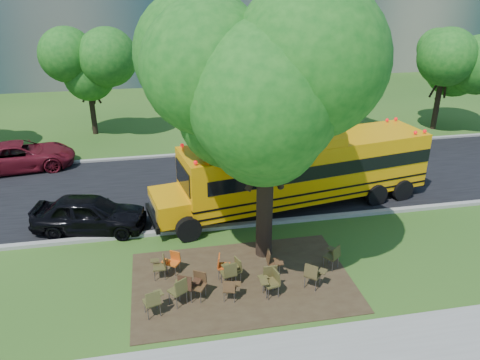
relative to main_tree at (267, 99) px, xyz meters
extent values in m
plane|color=#244B17|center=(-2.04, -0.94, -5.57)|extent=(160.00, 160.00, 0.00)
cube|color=#382819|center=(-1.04, -1.44, -5.55)|extent=(7.00, 4.50, 0.03)
cube|color=black|center=(-2.04, 6.06, -5.55)|extent=(80.00, 8.00, 0.04)
cube|color=gray|center=(-2.04, 2.06, -5.50)|extent=(80.00, 0.25, 0.14)
cube|color=gray|center=(-2.04, 10.16, -5.50)|extent=(80.00, 0.25, 0.14)
cylinder|color=black|center=(-7.04, 15.06, -3.82)|extent=(0.32, 0.32, 3.50)
sphere|color=#145915|center=(-7.04, 15.06, -1.35)|extent=(4.80, 4.80, 4.80)
cylinder|color=black|center=(5.96, 13.06, -3.47)|extent=(0.38, 0.38, 4.20)
sphere|color=#145915|center=(5.96, 13.06, -0.53)|extent=(5.60, 5.60, 5.60)
cylinder|color=black|center=(13.96, 12.06, -3.77)|extent=(0.34, 0.34, 3.60)
sphere|color=#145915|center=(13.96, 12.06, -1.22)|extent=(5.00, 5.00, 5.00)
cylinder|color=black|center=(0.00, 0.00, -3.32)|extent=(0.56, 0.56, 4.50)
sphere|color=#145915|center=(0.00, 0.00, 0.01)|extent=(7.20, 7.20, 7.20)
cube|color=orange|center=(2.65, 3.51, -3.87)|extent=(10.76, 4.16, 2.34)
cube|color=black|center=(2.94, 3.56, -3.61)|extent=(10.20, 4.10, 0.57)
cube|color=orange|center=(-3.11, 2.50, -4.61)|extent=(1.58, 2.28, 0.91)
cube|color=black|center=(2.65, 3.51, -4.47)|extent=(10.78, 4.19, 0.08)
cube|color=black|center=(2.65, 3.51, -4.82)|extent=(10.78, 4.19, 0.08)
cylinder|color=black|center=(-2.50, 1.39, -5.09)|extent=(0.99, 0.45, 0.95)
cylinder|color=black|center=(-2.91, 3.75, -5.09)|extent=(0.99, 0.45, 0.95)
cylinder|color=black|center=(5.59, 2.81, -5.09)|extent=(0.99, 0.45, 0.95)
cylinder|color=black|center=(5.18, 5.16, -5.09)|extent=(0.99, 0.45, 0.95)
cylinder|color=black|center=(6.90, 3.04, -5.09)|extent=(0.99, 0.45, 0.95)
cylinder|color=black|center=(6.49, 5.39, -5.09)|extent=(0.99, 0.45, 0.95)
cube|color=#4C4721|center=(-3.91, -2.53, -5.10)|extent=(0.54, 0.52, 0.05)
cube|color=#4C4721|center=(-3.86, -2.71, -4.86)|extent=(0.43, 0.21, 0.42)
cube|color=#4C4721|center=(-3.70, -2.32, -4.97)|extent=(0.30, 0.35, 0.03)
cylinder|color=slate|center=(-4.13, -2.40, -5.33)|extent=(0.03, 0.03, 0.47)
cylinder|color=slate|center=(-3.69, -2.65, -5.33)|extent=(0.03, 0.03, 0.47)
cube|color=#3D2315|center=(-2.84, -1.99, -5.08)|extent=(0.60, 0.59, 0.05)
cube|color=#3D2315|center=(-2.93, -2.16, -4.84)|extent=(0.44, 0.28, 0.44)
cube|color=#3D2315|center=(-2.54, -1.96, -4.95)|extent=(0.35, 0.38, 0.03)
cylinder|color=slate|center=(-2.93, -1.74, -5.32)|extent=(0.03, 0.03, 0.49)
cylinder|color=slate|center=(-2.75, -2.24, -5.32)|extent=(0.03, 0.03, 0.49)
cube|color=#4D4921|center=(-3.15, -2.17, -5.08)|extent=(0.62, 0.62, 0.05)
cube|color=#4D4921|center=(-3.04, -2.33, -4.84)|extent=(0.42, 0.33, 0.44)
cube|color=#4D4921|center=(-3.02, -1.90, -4.95)|extent=(0.37, 0.39, 0.03)
cylinder|color=slate|center=(-3.40, -2.12, -5.32)|extent=(0.03, 0.03, 0.49)
cylinder|color=slate|center=(-2.89, -2.22, -5.32)|extent=(0.03, 0.03, 0.49)
cube|color=#4D321B|center=(-2.54, -2.05, -5.10)|extent=(0.59, 0.59, 0.05)
cube|color=#4D321B|center=(-2.44, -1.89, -4.87)|extent=(0.41, 0.30, 0.42)
cube|color=#4D321B|center=(-2.83, -2.04, -4.97)|extent=(0.35, 0.37, 0.03)
cylinder|color=slate|center=(-2.48, -2.29, -5.33)|extent=(0.03, 0.03, 0.47)
cylinder|color=slate|center=(-2.60, -1.80, -5.33)|extent=(0.03, 0.03, 0.47)
cube|color=#52351D|center=(-1.60, -2.28, -5.16)|extent=(0.47, 0.46, 0.05)
cube|color=#52351D|center=(-1.64, -2.43, -4.96)|extent=(0.37, 0.19, 0.37)
cube|color=#52351D|center=(-1.35, -2.22, -5.05)|extent=(0.27, 0.30, 0.03)
cylinder|color=slate|center=(-1.70, -2.08, -5.36)|extent=(0.02, 0.02, 0.41)
cylinder|color=slate|center=(-1.49, -2.47, -5.36)|extent=(0.02, 0.02, 0.41)
cube|color=#504622|center=(-0.30, -2.26, -5.08)|extent=(0.47, 0.45, 0.05)
cube|color=#504622|center=(-0.29, -2.07, -4.85)|extent=(0.43, 0.12, 0.43)
cube|color=#504622|center=(-0.56, -2.40, -4.95)|extent=(0.25, 0.31, 0.03)
cylinder|color=slate|center=(-0.12, -2.45, -5.33)|extent=(0.03, 0.03, 0.49)
cylinder|color=slate|center=(-0.48, -2.07, -5.33)|extent=(0.03, 0.03, 0.49)
cube|color=#4F4822|center=(-0.33, -2.32, -5.10)|extent=(0.50, 0.52, 0.05)
cube|color=#4F4822|center=(-0.15, -2.28, -4.87)|extent=(0.19, 0.43, 0.42)
cube|color=#4F4822|center=(-0.53, -2.12, -4.98)|extent=(0.34, 0.29, 0.03)
cylinder|color=slate|center=(-0.46, -2.54, -5.34)|extent=(0.02, 0.02, 0.47)
cylinder|color=slate|center=(-0.20, -2.11, -5.34)|extent=(0.02, 0.02, 0.47)
cube|color=#493D1F|center=(1.07, -2.15, -5.09)|extent=(0.62, 0.62, 0.05)
cube|color=#493D1F|center=(0.94, -2.29, -4.85)|extent=(0.39, 0.36, 0.43)
cube|color=#493D1F|center=(1.36, -2.20, -4.96)|extent=(0.37, 0.38, 0.03)
cylinder|color=slate|center=(1.05, -1.89, -5.33)|extent=(0.03, 0.03, 0.48)
cylinder|color=slate|center=(1.08, -2.40, -5.33)|extent=(0.03, 0.03, 0.48)
cube|color=#453E1D|center=(-3.64, -0.76, -5.13)|extent=(0.39, 0.41, 0.05)
cube|color=#453E1D|center=(-3.47, -0.77, -4.92)|extent=(0.10, 0.39, 0.39)
cube|color=#453E1D|center=(-3.77, -0.53, -5.02)|extent=(0.27, 0.22, 0.03)
cylinder|color=slate|center=(-3.81, -0.93, -5.35)|extent=(0.02, 0.02, 0.43)
cylinder|color=slate|center=(-3.47, -0.60, -5.35)|extent=(0.02, 0.02, 0.43)
cube|color=#CD5715|center=(-3.18, -0.57, -5.17)|extent=(0.51, 0.50, 0.04)
cube|color=#CD5715|center=(-3.10, -0.43, -4.97)|extent=(0.35, 0.26, 0.36)
cube|color=#CD5715|center=(-3.43, -0.56, -5.06)|extent=(0.30, 0.32, 0.03)
cylinder|color=slate|center=(-3.14, -0.78, -5.37)|extent=(0.02, 0.02, 0.40)
cylinder|color=slate|center=(-3.23, -0.36, -5.37)|extent=(0.02, 0.02, 0.40)
cube|color=#D24D16|center=(-1.58, -1.11, -5.14)|extent=(0.46, 0.48, 0.05)
cube|color=#D24D16|center=(-1.75, -1.08, -4.92)|extent=(0.17, 0.40, 0.39)
cube|color=#D24D16|center=(-1.50, -1.37, -5.02)|extent=(0.31, 0.26, 0.03)
cylinder|color=slate|center=(-1.39, -0.98, -5.35)|extent=(0.02, 0.02, 0.43)
cylinder|color=slate|center=(-1.78, -1.24, -5.35)|extent=(0.02, 0.02, 0.43)
cube|color=#47421F|center=(-1.51, -1.57, -5.10)|extent=(0.51, 0.49, 0.05)
cube|color=#47421F|center=(-1.48, -1.76, -4.87)|extent=(0.43, 0.18, 0.42)
cube|color=#47421F|center=(-1.30, -1.38, -4.97)|extent=(0.28, 0.33, 0.03)
cylinder|color=slate|center=(-1.72, -1.43, -5.33)|extent=(0.03, 0.03, 0.47)
cylinder|color=slate|center=(-1.31, -1.71, -5.33)|extent=(0.03, 0.03, 0.47)
cube|color=#4C301B|center=(0.04, -1.20, -5.12)|extent=(0.45, 0.47, 0.05)
cube|color=#4C301B|center=(-0.14, -1.18, -4.90)|extent=(0.14, 0.41, 0.40)
cube|color=#4C301B|center=(0.16, -1.46, -5.00)|extent=(0.30, 0.25, 0.03)
cylinder|color=slate|center=(0.23, -1.05, -5.34)|extent=(0.02, 0.02, 0.45)
cylinder|color=slate|center=(-0.15, -1.35, -5.34)|extent=(0.02, 0.02, 0.45)
cube|color=#413E1C|center=(2.02, -1.26, -5.11)|extent=(0.59, 0.59, 0.05)
cube|color=#413E1C|center=(2.13, -1.40, -4.88)|extent=(0.39, 0.32, 0.41)
cube|color=#413E1C|center=(2.13, -0.99, -4.98)|extent=(0.35, 0.36, 0.03)
cylinder|color=slate|center=(1.77, -1.22, -5.34)|extent=(0.02, 0.02, 0.46)
cylinder|color=slate|center=(2.26, -1.29, -5.34)|extent=(0.02, 0.02, 0.46)
cube|color=brown|center=(-1.32, -1.42, -5.13)|extent=(0.51, 0.52, 0.05)
cube|color=brown|center=(-1.16, -1.36, -4.92)|extent=(0.22, 0.40, 0.39)
cube|color=brown|center=(-1.54, -1.25, -5.01)|extent=(0.33, 0.30, 0.03)
cylinder|color=slate|center=(-1.42, -1.63, -5.35)|extent=(0.02, 0.02, 0.44)
cylinder|color=slate|center=(-1.23, -1.21, -5.35)|extent=(0.02, 0.02, 0.44)
imported|color=black|center=(-6.13, 2.86, -4.84)|extent=(4.51, 2.51, 1.45)
imported|color=maroon|center=(-10.13, 9.86, -4.86)|extent=(5.42, 3.07, 1.43)
camera|label=1|loc=(-3.44, -13.62, 3.57)|focal=35.00mm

